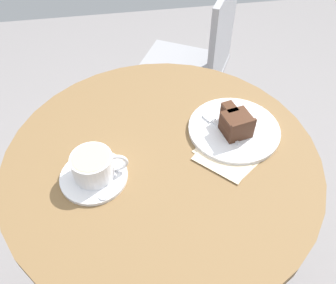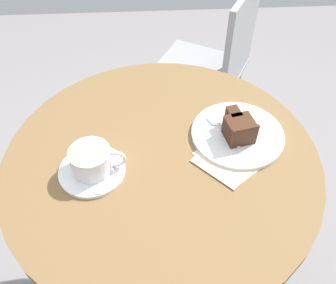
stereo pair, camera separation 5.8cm
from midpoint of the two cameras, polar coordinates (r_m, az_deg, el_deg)
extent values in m
cube|color=gray|center=(1.53, -1.78, -20.91)|extent=(4.40, 4.40, 0.01)
cylinder|color=brown|center=(0.89, -2.87, -3.04)|extent=(0.78, 0.78, 0.03)
cylinder|color=silver|center=(1.19, -2.20, -14.30)|extent=(0.07, 0.07, 0.70)
cylinder|color=silver|center=(1.52, -1.79, -20.71)|extent=(0.35, 0.35, 0.02)
cylinder|color=white|center=(0.85, -13.73, -5.48)|extent=(0.16, 0.16, 0.01)
cylinder|color=white|center=(0.83, -13.97, -3.84)|extent=(0.10, 0.10, 0.06)
cylinder|color=#D6B789|center=(0.81, -14.34, -2.53)|extent=(0.09, 0.09, 0.00)
torus|color=white|center=(0.82, -10.19, -3.41)|extent=(0.05, 0.01, 0.05)
cube|color=silver|center=(0.83, -10.94, -6.00)|extent=(0.04, 0.08, 0.00)
ellipsoid|color=silver|center=(0.81, -12.37, -8.68)|extent=(0.02, 0.02, 0.00)
cylinder|color=white|center=(0.94, 8.79, 1.97)|extent=(0.24, 0.24, 0.01)
cube|color=#422619|center=(0.92, 9.00, 1.96)|extent=(0.08, 0.08, 0.02)
cube|color=#422619|center=(0.94, 7.86, 3.60)|extent=(0.04, 0.05, 0.02)
cube|color=#422314|center=(0.91, 9.11, 2.58)|extent=(0.08, 0.08, 0.01)
cube|color=#422314|center=(0.93, 7.95, 4.22)|extent=(0.04, 0.05, 0.01)
cube|color=#422619|center=(0.90, 9.21, 3.21)|extent=(0.08, 0.08, 0.02)
cube|color=#422619|center=(0.92, 8.04, 4.85)|extent=(0.04, 0.05, 0.02)
cube|color=#422314|center=(0.89, 9.32, 3.85)|extent=(0.08, 0.08, 0.01)
cube|color=#422314|center=(0.91, 8.13, 5.49)|extent=(0.04, 0.05, 0.01)
cube|color=#422314|center=(0.88, 10.01, 1.65)|extent=(0.07, 0.02, 0.06)
cube|color=silver|center=(0.92, 7.41, 1.55)|extent=(0.05, 0.09, 0.00)
cube|color=silver|center=(0.95, 4.84, 3.87)|extent=(0.03, 0.04, 0.00)
cube|color=beige|center=(0.89, 8.37, -1.55)|extent=(0.20, 0.20, 0.00)
cube|color=beige|center=(0.88, 7.66, -2.09)|extent=(0.18, 0.18, 0.00)
cylinder|color=#9E9EA3|center=(1.98, -2.02, 9.82)|extent=(0.02, 0.02, 0.42)
cylinder|color=#9E9EA3|center=(1.75, -5.85, 3.71)|extent=(0.02, 0.02, 0.42)
cylinder|color=#9E9EA3|center=(1.91, 7.15, 7.74)|extent=(0.02, 0.02, 0.42)
cylinder|color=#9E9EA3|center=(1.67, 4.30, 1.13)|extent=(0.02, 0.02, 0.42)
cube|color=#9E9EA3|center=(1.68, 0.99, 11.49)|extent=(0.52, 0.52, 0.02)
cube|color=#9E9EA3|center=(1.53, 7.58, 16.51)|extent=(0.20, 0.33, 0.40)
camera|label=1|loc=(0.03, -91.96, -2.13)|focal=38.00mm
camera|label=2|loc=(0.03, 88.04, 2.13)|focal=38.00mm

